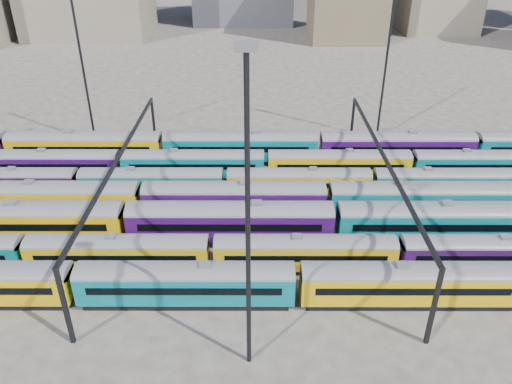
{
  "coord_description": "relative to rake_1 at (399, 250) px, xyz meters",
  "views": [
    {
      "loc": [
        -4.38,
        -50.7,
        31.95
      ],
      "look_at": [
        -4.49,
        0.73,
        3.0
      ],
      "focal_mm": 35.0,
      "sensor_mm": 36.0,
      "label": 1
    }
  ],
  "objects": [
    {
      "name": "mast_2",
      "position": [
        -14.83,
        -12.0,
        11.56
      ],
      "size": [
        1.4,
        0.5,
        25.6
      ],
      "color": "black",
      "rests_on": "ground"
    },
    {
      "name": "gantry_1",
      "position": [
        -29.83,
        10.0,
        4.38
      ],
      "size": [
        0.35,
        40.35,
        8.03
      ],
      "color": "black",
      "rests_on": "ground"
    },
    {
      "name": "mast_3",
      "position": [
        5.17,
        34.0,
        11.56
      ],
      "size": [
        1.4,
        0.5,
        25.6
      ],
      "color": "black",
      "rests_on": "ground"
    },
    {
      "name": "rake_6",
      "position": [
        -27.77,
        25.0,
        0.48
      ],
      "size": [
        134.04,
        3.27,
        5.51
      ],
      "color": "black",
      "rests_on": "ground"
    },
    {
      "name": "mast_1",
      "position": [
        -39.83,
        32.0,
        11.56
      ],
      "size": [
        1.4,
        0.5,
        25.6
      ],
      "color": "black",
      "rests_on": "ground"
    },
    {
      "name": "rake_1",
      "position": [
        0.0,
        0.0,
        0.0
      ],
      "size": [
        112.14,
        2.74,
        4.59
      ],
      "color": "black",
      "rests_on": "ground"
    },
    {
      "name": "rake_3",
      "position": [
        -16.89,
        10.0,
        0.41
      ],
      "size": [
        152.8,
        3.19,
        5.38
      ],
      "color": "black",
      "rests_on": "ground"
    },
    {
      "name": "gantry_2",
      "position": [
        0.17,
        10.0,
        4.38
      ],
      "size": [
        0.35,
        40.35,
        8.03
      ],
      "color": "black",
      "rests_on": "ground"
    },
    {
      "name": "rake_5",
      "position": [
        -22.83,
        20.0,
        0.12
      ],
      "size": [
        97.86,
        2.87,
        4.82
      ],
      "color": "black",
      "rests_on": "ground"
    },
    {
      "name": "rake_4",
      "position": [
        0.38,
        15.0,
        -0.02
      ],
      "size": [
        111.11,
        2.71,
        4.55
      ],
      "color": "black",
      "rests_on": "ground"
    },
    {
      "name": "rake_2",
      "position": [
        -5.7,
        5.0,
        0.53
      ],
      "size": [
        136.25,
        3.32,
        5.61
      ],
      "color": "black",
      "rests_on": "ground"
    },
    {
      "name": "ground",
      "position": [
        -9.83,
        10.0,
        -2.41
      ],
      "size": [
        500.0,
        500.0,
        0.0
      ],
      "primitive_type": "plane",
      "color": "#433E39",
      "rests_on": "ground"
    }
  ]
}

